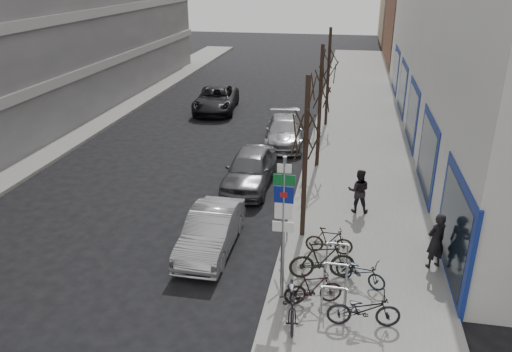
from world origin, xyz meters
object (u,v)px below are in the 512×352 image
at_px(bike_mid_inner, 322,260).
at_px(parked_car_back, 284,131).
at_px(bike_near_left, 293,298).
at_px(parked_car_front, 211,231).
at_px(bike_rack, 336,273).
at_px(bike_mid_curb, 361,269).
at_px(meter_back, 315,123).
at_px(lane_car, 216,99).
at_px(bike_far_curb, 364,307).
at_px(tree_mid, 321,78).
at_px(meter_mid, 304,160).
at_px(tree_near, 307,121).
at_px(bike_far_inner, 329,240).
at_px(bike_near_right, 313,288).
at_px(pedestrian_near, 436,241).
at_px(meter_front, 287,220).
at_px(parked_car_mid, 250,169).
at_px(highway_sign_pole, 283,221).
at_px(tree_far, 329,54).
at_px(pedestrian_far, 359,191).

bearing_deg(bike_mid_inner, parked_car_back, -1.20).
distance_m(bike_near_left, parked_car_front, 4.29).
xyz_separation_m(bike_rack, bike_mid_inner, (-0.40, 0.50, 0.07)).
height_order(bike_rack, bike_mid_curb, bike_mid_curb).
distance_m(meter_back, bike_near_left, 14.86).
bearing_deg(lane_car, bike_far_curb, -71.78).
xyz_separation_m(tree_mid, meter_mid, (-0.45, -1.50, -3.19)).
distance_m(tree_near, tree_mid, 6.50).
height_order(bike_rack, parked_car_front, parked_car_front).
height_order(bike_far_inner, parked_car_front, parked_car_front).
bearing_deg(tree_near, parked_car_front, -155.75).
relative_size(bike_near_right, lane_car, 0.30).
height_order(bike_near_right, pedestrian_near, pedestrian_near).
xyz_separation_m(meter_front, bike_far_curb, (2.40, -3.80, -0.21)).
distance_m(bike_rack, bike_mid_curb, 0.79).
bearing_deg(meter_front, bike_far_inner, -21.03).
relative_size(bike_near_right, parked_car_mid, 0.35).
bearing_deg(highway_sign_pole, meter_mid, 91.68).
relative_size(bike_far_curb, bike_far_inner, 1.22).
distance_m(bike_near_right, pedestrian_near, 4.19).
height_order(bike_near_left, bike_far_inner, bike_near_left).
relative_size(tree_mid, meter_front, 4.33).
height_order(meter_front, parked_car_front, meter_front).
distance_m(tree_near, bike_near_left, 5.49).
bearing_deg(tree_mid, bike_mid_inner, -84.86).
height_order(bike_near_left, parked_car_mid, parked_car_mid).
distance_m(tree_far, meter_back, 4.08).
bearing_deg(parked_car_mid, bike_mid_inner, -61.53).
relative_size(highway_sign_pole, bike_near_right, 2.65).
bearing_deg(tree_mid, pedestrian_far, -67.70).
distance_m(bike_rack, tree_near, 4.66).
bearing_deg(parked_car_back, tree_near, -85.59).
relative_size(tree_near, lane_car, 1.04).
bearing_deg(tree_near, lane_car, 114.79).
distance_m(tree_mid, bike_far_curb, 11.49).
height_order(meter_front, parked_car_back, meter_front).
height_order(highway_sign_pole, pedestrian_near, highway_sign_pole).
height_order(parked_car_front, parked_car_mid, parked_car_mid).
xyz_separation_m(tree_mid, pedestrian_near, (4.02, -7.70, -3.08)).
bearing_deg(meter_back, bike_far_inner, -83.17).
distance_m(bike_rack, bike_near_right, 0.93).
xyz_separation_m(meter_mid, bike_near_left, (0.64, -9.34, -0.17)).
bearing_deg(meter_mid, parked_car_back, 107.85).
distance_m(tree_near, pedestrian_far, 4.18).
height_order(highway_sign_pole, bike_near_right, highway_sign_pole).
xyz_separation_m(highway_sign_pole, pedestrian_far, (2.00, 5.62, -1.48)).
bearing_deg(meter_back, pedestrian_near, -69.08).
distance_m(parked_car_front, pedestrian_far, 5.71).
bearing_deg(bike_mid_curb, meter_front, 75.34).
xyz_separation_m(bike_near_left, parked_car_front, (-2.99, 3.08, -0.08)).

